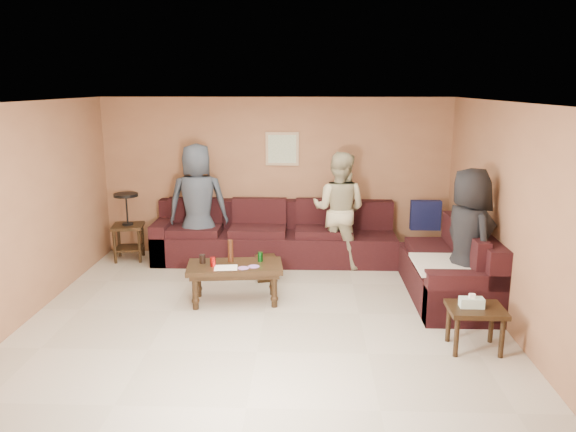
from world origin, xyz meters
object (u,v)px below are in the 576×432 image
object	(u,v)px
person_right	(468,240)
coffee_table	(235,270)
waste_bin	(266,268)
end_table_left	(128,225)
sectional_sofa	(328,251)
side_table_right	(475,313)
person_middle	(339,210)
person_left	(198,204)

from	to	relation	value
person_right	coffee_table	bearing A→B (deg)	70.81
person_right	waste_bin	bearing A→B (deg)	52.05
end_table_left	waste_bin	size ratio (longest dim) A/B	3.15
sectional_sofa	coffee_table	distance (m)	1.70
side_table_right	person_right	xyz separation A→B (m)	(0.19, 1.09, 0.47)
person_right	person_middle	bearing A→B (deg)	24.43
person_right	sectional_sofa	bearing A→B (deg)	34.37
coffee_table	person_middle	size ratio (longest dim) A/B	0.71
end_table_left	coffee_table	bearing A→B (deg)	-42.01
side_table_right	person_right	distance (m)	1.20
end_table_left	person_left	distance (m)	1.19
end_table_left	person_right	size ratio (longest dim) A/B	0.61
end_table_left	side_table_right	xyz separation A→B (m)	(4.52, -2.92, -0.15)
person_left	person_right	bearing A→B (deg)	148.68
side_table_right	sectional_sofa	bearing A→B (deg)	120.57
waste_bin	person_middle	xyz separation A→B (m)	(1.05, 0.69, 0.70)
coffee_table	sectional_sofa	bearing A→B (deg)	44.16
coffee_table	end_table_left	size ratio (longest dim) A/B	1.17
end_table_left	side_table_right	world-z (taller)	end_table_left
sectional_sofa	person_middle	bearing A→B (deg)	65.71
waste_bin	person_left	xyz separation A→B (m)	(-1.09, 0.77, 0.75)
sectional_sofa	coffee_table	size ratio (longest dim) A/B	3.76
sectional_sofa	side_table_right	world-z (taller)	sectional_sofa
sectional_sofa	end_table_left	world-z (taller)	end_table_left
person_left	coffee_table	bearing A→B (deg)	109.86
waste_bin	person_right	size ratio (longest dim) A/B	0.19
end_table_left	waste_bin	bearing A→B (deg)	-20.99
sectional_sofa	person_middle	size ratio (longest dim) A/B	2.69
sectional_sofa	person_left	size ratio (longest dim) A/B	2.53
sectional_sofa	end_table_left	bearing A→B (deg)	170.49
coffee_table	waste_bin	distance (m)	0.94
person_left	side_table_right	bearing A→B (deg)	134.77
coffee_table	person_left	distance (m)	1.86
sectional_sofa	coffee_table	bearing A→B (deg)	-135.84
side_table_right	person_left	size ratio (longest dim) A/B	0.33
person_right	end_table_left	bearing A→B (deg)	52.28
sectional_sofa	person_middle	xyz separation A→B (m)	(0.16, 0.36, 0.54)
sectional_sofa	end_table_left	xyz separation A→B (m)	(-3.10, 0.52, 0.23)
side_table_right	person_right	size ratio (longest dim) A/B	0.35
coffee_table	waste_bin	world-z (taller)	coffee_table
waste_bin	person_middle	size ratio (longest dim) A/B	0.19
waste_bin	person_right	bearing A→B (deg)	-21.48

